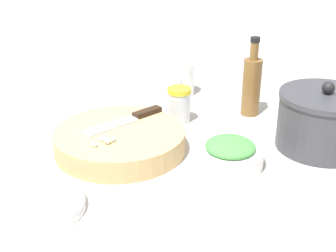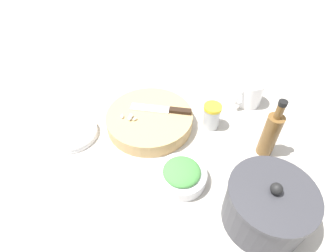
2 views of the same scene
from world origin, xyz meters
The scene contains 10 objects.
ground_plane centered at (0.00, 0.00, 0.00)m, with size 5.00×5.00×0.00m, color #B2ADA3.
cutting_board centered at (0.07, -0.12, 0.03)m, with size 0.30×0.30×0.05m.
chef_knife centered at (0.01, -0.13, 0.05)m, with size 0.21×0.07×0.01m.
garlic_cloves centered at (0.13, -0.10, 0.06)m, with size 0.06×0.04×0.01m.
herb_bowl centered at (-0.02, 0.12, 0.03)m, with size 0.15×0.15×0.06m.
spice_jar centered at (-0.15, -0.10, 0.05)m, with size 0.06×0.06×0.09m.
coffee_mug centered at (-0.31, -0.22, 0.05)m, with size 0.12×0.10×0.10m.
plate_stack centered at (0.33, -0.08, 0.01)m, with size 0.17×0.17×0.02m.
oil_bottle centered at (-0.30, 0.03, 0.08)m, with size 0.05×0.05×0.21m.
stock_pot centered at (-0.22, 0.25, 0.07)m, with size 0.21×0.21×0.16m.
Camera 2 is at (0.04, 0.54, 0.66)m, focal length 28.00 mm.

